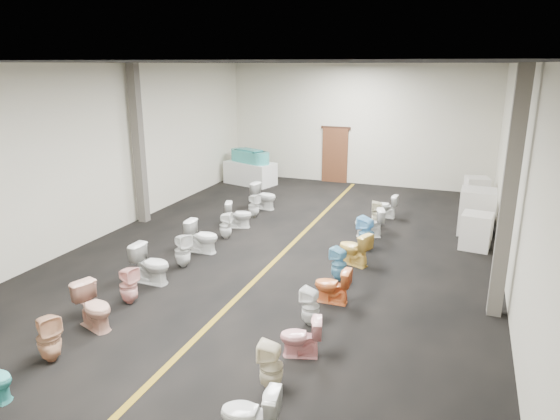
# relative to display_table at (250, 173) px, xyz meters

# --- Properties ---
(floor) EXTENTS (16.00, 16.00, 0.00)m
(floor) POSITION_rel_display_table_xyz_m (3.75, -6.44, -0.43)
(floor) COLOR black
(floor) RESTS_ON ground
(ceiling) EXTENTS (16.00, 16.00, 0.00)m
(ceiling) POSITION_rel_display_table_xyz_m (3.75, -6.44, 4.07)
(ceiling) COLOR black
(ceiling) RESTS_ON ground
(wall_back) EXTENTS (10.00, 0.00, 10.00)m
(wall_back) POSITION_rel_display_table_xyz_m (3.75, 1.56, 1.82)
(wall_back) COLOR beige
(wall_back) RESTS_ON ground
(wall_left) EXTENTS (0.00, 16.00, 16.00)m
(wall_left) POSITION_rel_display_table_xyz_m (-1.25, -6.44, 1.82)
(wall_left) COLOR beige
(wall_left) RESTS_ON ground
(wall_right) EXTENTS (0.00, 16.00, 16.00)m
(wall_right) POSITION_rel_display_table_xyz_m (8.75, -6.44, 1.82)
(wall_right) COLOR beige
(wall_right) RESTS_ON ground
(aisle_stripe) EXTENTS (0.12, 15.60, 0.01)m
(aisle_stripe) POSITION_rel_display_table_xyz_m (3.75, -6.44, -0.42)
(aisle_stripe) COLOR #7D6012
(aisle_stripe) RESTS_ON floor
(back_door) EXTENTS (1.00, 0.10, 2.10)m
(back_door) POSITION_rel_display_table_xyz_m (2.95, 1.50, 0.62)
(back_door) COLOR #562D19
(back_door) RESTS_ON floor
(door_frame) EXTENTS (1.15, 0.08, 0.10)m
(door_frame) POSITION_rel_display_table_xyz_m (2.95, 1.51, 1.69)
(door_frame) COLOR #331C11
(door_frame) RESTS_ON back_door
(column_left) EXTENTS (0.25, 0.25, 4.50)m
(column_left) POSITION_rel_display_table_xyz_m (-1.00, -5.44, 1.82)
(column_left) COLOR #59544C
(column_left) RESTS_ON floor
(column_right) EXTENTS (0.25, 0.25, 4.50)m
(column_right) POSITION_rel_display_table_xyz_m (8.50, -7.94, 1.82)
(column_right) COLOR #59544C
(column_right) RESTS_ON floor
(display_table) EXTENTS (2.11, 1.44, 0.86)m
(display_table) POSITION_rel_display_table_xyz_m (0.00, 0.00, 0.00)
(display_table) COLOR silver
(display_table) RESTS_ON floor
(bathtub) EXTENTS (1.75, 1.15, 0.55)m
(bathtub) POSITION_rel_display_table_xyz_m (-0.00, 0.00, 0.64)
(bathtub) COLOR teal
(bathtub) RESTS_ON display_table
(appliance_crate_a) EXTENTS (0.78, 0.78, 0.90)m
(appliance_crate_a) POSITION_rel_display_table_xyz_m (8.15, -4.40, 0.02)
(appliance_crate_a) COLOR silver
(appliance_crate_a) RESTS_ON floor
(appliance_crate_b) EXTENTS (0.92, 0.92, 1.23)m
(appliance_crate_b) POSITION_rel_display_table_xyz_m (8.15, -3.18, 0.19)
(appliance_crate_b) COLOR beige
(appliance_crate_b) RESTS_ON floor
(appliance_crate_c) EXTENTS (0.70, 0.70, 0.75)m
(appliance_crate_c) POSITION_rel_display_table_xyz_m (8.15, -1.88, -0.05)
(appliance_crate_c) COLOR silver
(appliance_crate_c) RESTS_ON floor
(appliance_crate_d) EXTENTS (0.82, 0.82, 0.98)m
(appliance_crate_d) POSITION_rel_display_table_xyz_m (8.15, -0.36, 0.06)
(appliance_crate_d) COLOR silver
(appliance_crate_d) RESTS_ON floor
(toilet_left_1) EXTENTS (0.48, 0.48, 0.80)m
(toilet_left_1) POSITION_rel_display_table_xyz_m (1.96, -12.06, -0.03)
(toilet_left_1) COLOR tan
(toilet_left_1) RESTS_ON floor
(toilet_left_2) EXTENTS (0.89, 0.68, 0.81)m
(toilet_left_2) POSITION_rel_display_table_xyz_m (1.91, -10.98, -0.02)
(toilet_left_2) COLOR #D59D87
(toilet_left_2) RESTS_ON floor
(toilet_left_3) EXTENTS (0.40, 0.39, 0.75)m
(toilet_left_3) POSITION_rel_display_table_xyz_m (1.89, -9.99, -0.05)
(toilet_left_3) COLOR #F9B3AB
(toilet_left_3) RESTS_ON floor
(toilet_left_4) EXTENTS (0.83, 0.49, 0.84)m
(toilet_left_4) POSITION_rel_display_table_xyz_m (1.75, -9.03, -0.01)
(toilet_left_4) COLOR silver
(toilet_left_4) RESTS_ON floor
(toilet_left_5) EXTENTS (0.48, 0.47, 0.79)m
(toilet_left_5) POSITION_rel_display_table_xyz_m (1.90, -8.05, -0.03)
(toilet_left_5) COLOR white
(toilet_left_5) RESTS_ON floor
(toilet_left_6) EXTENTS (0.81, 0.49, 0.81)m
(toilet_left_6) POSITION_rel_display_table_xyz_m (1.87, -7.07, -0.02)
(toilet_left_6) COLOR white
(toilet_left_6) RESTS_ON floor
(toilet_left_7) EXTENTS (0.39, 0.39, 0.71)m
(toilet_left_7) POSITION_rel_display_table_xyz_m (1.94, -5.96, -0.07)
(toilet_left_7) COLOR white
(toilet_left_7) RESTS_ON floor
(toilet_left_8) EXTENTS (0.83, 0.63, 0.75)m
(toilet_left_8) POSITION_rel_display_table_xyz_m (1.87, -4.99, -0.05)
(toilet_left_8) COLOR white
(toilet_left_8) RESTS_ON floor
(toilet_left_9) EXTENTS (0.42, 0.41, 0.72)m
(toilet_left_9) POSITION_rel_display_table_xyz_m (1.88, -3.95, -0.07)
(toilet_left_9) COLOR white
(toilet_left_9) RESTS_ON floor
(toilet_left_10) EXTENTS (0.86, 0.56, 0.83)m
(toilet_left_10) POSITION_rel_display_table_xyz_m (1.81, -2.98, -0.01)
(toilet_left_10) COLOR white
(toilet_left_10) RESTS_ON floor
(toilet_right_1) EXTENTS (0.79, 0.52, 0.75)m
(toilet_right_1) POSITION_rel_display_table_xyz_m (5.58, -12.54, -0.05)
(toilet_right_1) COLOR silver
(toilet_right_1) RESTS_ON floor
(toilet_right_2) EXTENTS (0.37, 0.37, 0.75)m
(toilet_right_2) POSITION_rel_display_table_xyz_m (5.45, -11.51, -0.05)
(toilet_right_2) COLOR beige
(toilet_right_2) RESTS_ON floor
(toilet_right_3) EXTENTS (0.74, 0.54, 0.67)m
(toilet_right_3) POSITION_rel_display_table_xyz_m (5.57, -10.55, -0.09)
(toilet_right_3) COLOR #F6A4A7
(toilet_right_3) RESTS_ON floor
(toilet_right_4) EXTENTS (0.37, 0.36, 0.70)m
(toilet_right_4) POSITION_rel_display_table_xyz_m (5.42, -9.55, -0.08)
(toilet_right_4) COLOR white
(toilet_right_4) RESTS_ON floor
(toilet_right_5) EXTENTS (0.70, 0.41, 0.71)m
(toilet_right_5) POSITION_rel_display_table_xyz_m (5.56, -8.57, -0.07)
(toilet_right_5) COLOR orange
(toilet_right_5) RESTS_ON floor
(toilet_right_6) EXTENTS (0.44, 0.43, 0.73)m
(toilet_right_6) POSITION_rel_display_table_xyz_m (5.42, -7.51, -0.06)
(toilet_right_6) COLOR #6AB0D1
(toilet_right_6) RESTS_ON floor
(toilet_right_7) EXTENTS (0.89, 0.71, 0.79)m
(toilet_right_7) POSITION_rel_display_table_xyz_m (5.53, -6.54, -0.03)
(toilet_right_7) COLOR #F0C659
(toilet_right_7) RESTS_ON floor
(toilet_right_8) EXTENTS (0.50, 0.50, 0.86)m
(toilet_right_8) POSITION_rel_display_table_xyz_m (5.60, -5.51, 0.00)
(toilet_right_8) COLOR #78C5F5
(toilet_right_8) RESTS_ON floor
(toilet_right_9) EXTENTS (0.86, 0.64, 0.78)m
(toilet_right_9) POSITION_rel_display_table_xyz_m (5.48, -4.48, -0.04)
(toilet_right_9) COLOR white
(toilet_right_9) RESTS_ON floor
(toilet_right_10) EXTENTS (0.38, 0.38, 0.73)m
(toilet_right_10) POSITION_rel_display_table_xyz_m (5.52, -3.47, -0.06)
(toilet_right_10) COLOR beige
(toilet_right_10) RESTS_ON floor
(toilet_right_11) EXTENTS (0.72, 0.45, 0.71)m
(toilet_right_11) POSITION_rel_display_table_xyz_m (5.60, -2.56, -0.07)
(toilet_right_11) COLOR white
(toilet_right_11) RESTS_ON floor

